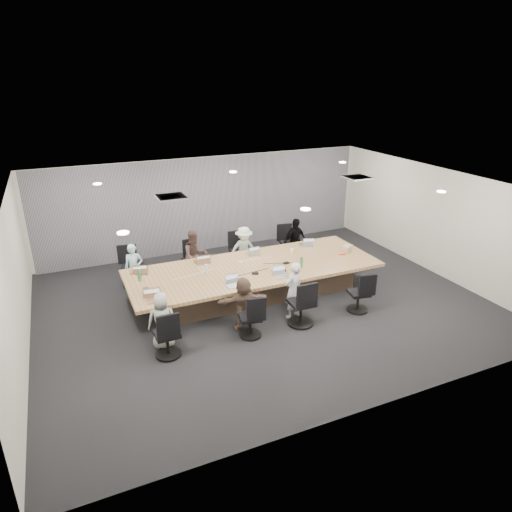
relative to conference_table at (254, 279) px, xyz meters
name	(u,v)px	position (x,y,z in m)	size (l,w,h in m)	color
floor	(263,303)	(0.00, -0.50, -0.40)	(10.00, 8.00, 0.00)	black
ceiling	(264,186)	(0.00, -0.50, 2.40)	(10.00, 8.00, 0.00)	white
wall_back	(207,204)	(0.00, 3.50, 1.00)	(10.00, 2.80, 0.00)	beige
wall_front	(375,335)	(0.00, -4.50, 1.00)	(10.00, 2.80, 0.00)	beige
wall_left	(15,287)	(-5.00, -0.50, 1.00)	(8.00, 2.80, 0.00)	beige
wall_right	(434,220)	(5.00, -0.50, 1.00)	(8.00, 2.80, 0.00)	beige
curtain	(208,205)	(0.00, 3.42, 1.00)	(9.80, 0.04, 2.80)	gray
conference_table	(254,279)	(0.00, 0.00, 0.00)	(6.00, 2.20, 0.74)	#4F3E31
chair_0	(132,270)	(-2.61, 1.70, 0.04)	(0.59, 0.59, 0.88)	black
chair_1	(192,263)	(-1.06, 1.70, -0.03)	(0.49, 0.49, 0.73)	black
chair_2	(239,254)	(0.29, 1.70, 0.01)	(0.55, 0.55, 0.82)	black
chair_3	(289,246)	(1.83, 1.70, 0.00)	(0.55, 0.55, 0.81)	black
chair_4	(167,337)	(-2.55, -1.70, -0.01)	(0.53, 0.53, 0.79)	black
chair_5	(250,320)	(-0.84, -1.70, -0.04)	(0.49, 0.49, 0.73)	black
chair_6	(301,306)	(0.34, -1.70, 0.03)	(0.59, 0.59, 0.87)	black
chair_7	(358,296)	(1.82, -1.70, -0.03)	(0.51, 0.51, 0.75)	black
person_0	(134,268)	(-2.61, 1.35, 0.21)	(0.45, 0.29, 1.23)	#A4CDDC
laptop_0	(138,272)	(-2.61, 0.80, 0.35)	(0.34, 0.23, 0.02)	#8C6647
person_1	(195,256)	(-1.06, 1.35, 0.28)	(0.66, 0.52, 1.37)	#44312D
laptop_1	(202,261)	(-1.06, 0.80, 0.35)	(0.34, 0.23, 0.02)	#8C6647
person_2	(244,250)	(0.29, 1.35, 0.24)	(0.83, 0.48, 1.28)	#B6C6B7
laptop_2	(252,253)	(0.29, 0.80, 0.35)	(0.29, 0.20, 0.02)	#B2B2B7
person_3	(295,241)	(1.83, 1.35, 0.26)	(0.77, 0.32, 1.32)	black
laptop_3	(305,245)	(1.83, 0.80, 0.35)	(0.31, 0.21, 0.02)	#B2B2B7
person_4	(162,320)	(-2.55, -1.35, 0.18)	(0.56, 0.37, 1.16)	#A0A59F
laptop_4	(155,301)	(-2.55, -0.80, 0.35)	(0.36, 0.24, 0.02)	#8C6647
person_5	(244,303)	(-0.84, -1.35, 0.18)	(1.08, 0.34, 1.16)	brown
laptop_5	(234,286)	(-0.84, -0.80, 0.35)	(0.31, 0.21, 0.02)	#B2B2B7
person_6	(294,290)	(0.34, -1.35, 0.25)	(0.47, 0.31, 1.30)	silver
laptop_6	(282,277)	(0.34, -0.80, 0.35)	(0.31, 0.21, 0.02)	#B2B2B7
bottle_green_left	(139,275)	(-2.65, 0.32, 0.47)	(0.07, 0.07, 0.27)	#31784D
bottle_green_right	(301,262)	(1.01, -0.49, 0.47)	(0.07, 0.07, 0.25)	#31784D
bottle_clear	(206,269)	(-1.19, 0.04, 0.46)	(0.07, 0.07, 0.24)	silver
cup_white_far	(241,264)	(-0.26, 0.19, 0.39)	(0.08, 0.08, 0.10)	white
cup_white_near	(292,251)	(1.26, 0.45, 0.39)	(0.08, 0.08, 0.11)	white
mug_brown	(146,290)	(-2.65, -0.36, 0.40)	(0.10, 0.10, 0.12)	brown
mic_left	(255,273)	(-0.15, -0.39, 0.35)	(0.15, 0.10, 0.03)	black
mic_right	(286,263)	(0.79, -0.14, 0.35)	(0.14, 0.09, 0.03)	black
stapler	(283,270)	(0.50, -0.53, 0.37)	(0.14, 0.04, 0.05)	black
canvas_bag	(347,248)	(2.60, -0.05, 0.42)	(0.29, 0.18, 0.16)	tan
snack_packet	(342,254)	(2.36, -0.18, 0.36)	(0.16, 0.11, 0.04)	#DD562B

